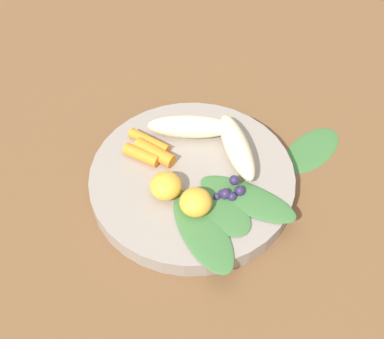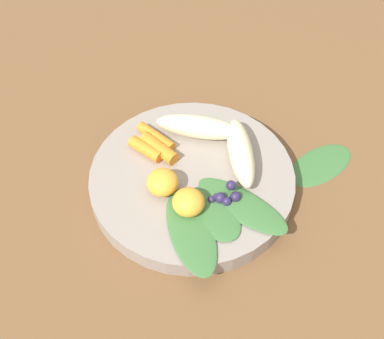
{
  "view_description": "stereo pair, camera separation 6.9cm",
  "coord_description": "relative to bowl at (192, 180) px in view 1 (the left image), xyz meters",
  "views": [
    {
      "loc": [
        -0.38,
        0.22,
        0.57
      ],
      "look_at": [
        0.0,
        0.0,
        0.04
      ],
      "focal_mm": 48.52,
      "sensor_mm": 36.0,
      "label": 1
    },
    {
      "loc": [
        -0.41,
        0.15,
        0.57
      ],
      "look_at": [
        0.0,
        0.0,
        0.04
      ],
      "focal_mm": 48.52,
      "sensor_mm": 36.0,
      "label": 2
    }
  ],
  "objects": [
    {
      "name": "banana_peeled_left",
      "position": [
        0.06,
        -0.03,
        0.03
      ],
      "size": [
        0.09,
        0.12,
        0.03
      ],
      "primitive_type": "ellipsoid",
      "rotation": [
        0.0,
        0.0,
        7.3
      ],
      "color": "beige",
      "rests_on": "bowl"
    },
    {
      "name": "kale_leaf_right",
      "position": [
        -0.07,
        -0.0,
        0.02
      ],
      "size": [
        0.11,
        0.08,
        0.0
      ],
      "primitive_type": "ellipsoid",
      "rotation": [
        0.0,
        0.0,
        9.68
      ],
      "color": "#3D7038",
      "rests_on": "bowl"
    },
    {
      "name": "carrot_mid_left",
      "position": [
        0.05,
        0.03,
        0.02
      ],
      "size": [
        0.06,
        0.04,
        0.02
      ],
      "primitive_type": "cylinder",
      "rotation": [
        0.0,
        1.57,
        6.73
      ],
      "color": "orange",
      "rests_on": "bowl"
    },
    {
      "name": "ground_plane",
      "position": [
        0.0,
        0.0,
        -0.01
      ],
      "size": [
        2.4,
        2.4,
        0.0
      ],
      "primitive_type": "plane",
      "color": "brown"
    },
    {
      "name": "bowl",
      "position": [
        0.0,
        0.0,
        0.0
      ],
      "size": [
        0.28,
        0.28,
        0.03
      ],
      "primitive_type": "cylinder",
      "color": "gray",
      "rests_on": "ground_plane"
    },
    {
      "name": "kale_leaf_stray",
      "position": [
        -0.03,
        -0.18,
        -0.01
      ],
      "size": [
        0.08,
        0.12,
        0.01
      ],
      "primitive_type": "ellipsoid",
      "rotation": [
        0.0,
        0.0,
        4.98
      ],
      "color": "#3D7038",
      "rests_on": "ground_plane"
    },
    {
      "name": "banana_peeled_right",
      "position": [
        -0.0,
        -0.07,
        0.03
      ],
      "size": [
        0.13,
        0.06,
        0.03
      ],
      "primitive_type": "ellipsoid",
      "rotation": [
        0.0,
        0.0,
        6.02
      ],
      "color": "beige",
      "rests_on": "bowl"
    },
    {
      "name": "carrot_front",
      "position": [
        0.08,
        0.03,
        0.02
      ],
      "size": [
        0.06,
        0.04,
        0.01
      ],
      "primitive_type": "cylinder",
      "rotation": [
        0.0,
        1.57,
        6.76
      ],
      "color": "orange",
      "rests_on": "bowl"
    },
    {
      "name": "orange_segment_far",
      "position": [
        -0.01,
        0.04,
        0.03
      ],
      "size": [
        0.04,
        0.04,
        0.03
      ],
      "primitive_type": "ellipsoid",
      "color": "#F4A833",
      "rests_on": "bowl"
    },
    {
      "name": "blueberry_pile",
      "position": [
        -0.05,
        -0.02,
        0.02
      ],
      "size": [
        0.03,
        0.04,
        0.02
      ],
      "color": "#2D234C",
      "rests_on": "bowl"
    },
    {
      "name": "orange_segment_near",
      "position": [
        -0.05,
        0.02,
        0.03
      ],
      "size": [
        0.04,
        0.04,
        0.03
      ],
      "primitive_type": "ellipsoid",
      "color": "#F4A833",
      "rests_on": "bowl"
    },
    {
      "name": "coconut_shred_patch",
      "position": [
        -0.05,
        0.0,
        0.01
      ],
      "size": [
        0.04,
        0.04,
        0.0
      ],
      "primitive_type": "cylinder",
      "color": "white",
      "rests_on": "bowl"
    },
    {
      "name": "kale_leaf_left",
      "position": [
        -0.08,
        0.03,
        0.02
      ],
      "size": [
        0.14,
        0.07,
        0.0
      ],
      "primitive_type": "ellipsoid",
      "rotation": [
        0.0,
        0.0,
        9.33
      ],
      "color": "#3D7038",
      "rests_on": "bowl"
    },
    {
      "name": "kale_leaf_rear",
      "position": [
        -0.07,
        -0.04,
        0.02
      ],
      "size": [
        0.14,
        0.11,
        0.0
      ],
      "primitive_type": "ellipsoid",
      "rotation": [
        0.0,
        0.0,
        9.98
      ],
      "color": "#3D7038",
      "rests_on": "bowl"
    },
    {
      "name": "carrot_mid_right",
      "position": [
        0.06,
        0.05,
        0.02
      ],
      "size": [
        0.05,
        0.04,
        0.02
      ],
      "primitive_type": "cylinder",
      "rotation": [
        0.0,
        1.57,
        6.84
      ],
      "color": "orange",
      "rests_on": "bowl"
    }
  ]
}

